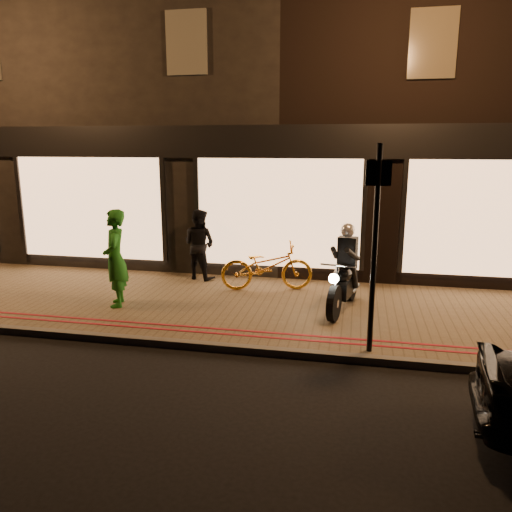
{
  "coord_description": "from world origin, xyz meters",
  "views": [
    {
      "loc": [
        1.71,
        -6.83,
        3.12
      ],
      "look_at": [
        -0.07,
        1.89,
        1.1
      ],
      "focal_mm": 35.0,
      "sensor_mm": 36.0,
      "label": 1
    }
  ],
  "objects_px": {
    "motorcycle": "(344,277)",
    "bicycle_gold": "(267,266)",
    "sign_post": "(375,239)",
    "person_green": "(115,258)"
  },
  "relations": [
    {
      "from": "person_green",
      "to": "bicycle_gold",
      "type": "bearing_deg",
      "value": 98.39
    },
    {
      "from": "sign_post",
      "to": "bicycle_gold",
      "type": "distance_m",
      "value": 3.68
    },
    {
      "from": "bicycle_gold",
      "to": "person_green",
      "type": "height_order",
      "value": "person_green"
    },
    {
      "from": "sign_post",
      "to": "bicycle_gold",
      "type": "relative_size",
      "value": 1.58
    },
    {
      "from": "motorcycle",
      "to": "sign_post",
      "type": "height_order",
      "value": "sign_post"
    },
    {
      "from": "bicycle_gold",
      "to": "sign_post",
      "type": "bearing_deg",
      "value": -158.48
    },
    {
      "from": "motorcycle",
      "to": "bicycle_gold",
      "type": "relative_size",
      "value": 1.01
    },
    {
      "from": "sign_post",
      "to": "bicycle_gold",
      "type": "bearing_deg",
      "value": 126.18
    },
    {
      "from": "motorcycle",
      "to": "person_green",
      "type": "distance_m",
      "value": 4.24
    },
    {
      "from": "sign_post",
      "to": "person_green",
      "type": "distance_m",
      "value": 4.85
    }
  ]
}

